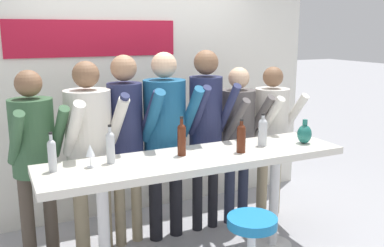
{
  "coord_description": "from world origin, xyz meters",
  "views": [
    {
      "loc": [
        -1.47,
        -3.01,
        1.99
      ],
      "look_at": [
        0.0,
        0.1,
        1.24
      ],
      "focal_mm": 40.0,
      "sensor_mm": 36.0,
      "label": 1
    }
  ],
  "objects_px": {
    "person_center_left": "(126,128)",
    "person_right": "(238,128)",
    "wine_bottle_2": "(182,138)",
    "wine_bottle_0": "(241,137)",
    "person_left": "(90,139)",
    "wine_bottle_1": "(110,146)",
    "person_far_right": "(272,126)",
    "person_center": "(165,127)",
    "wine_bottle_3": "(263,131)",
    "wine_glass_0": "(90,151)",
    "tasting_table": "(197,172)",
    "wine_bottle_4": "(52,154)",
    "person_far_left": "(34,147)",
    "decorative_vase": "(304,134)",
    "person_center_right": "(206,119)"
  },
  "relations": [
    {
      "from": "person_far_left",
      "to": "person_far_right",
      "type": "height_order",
      "value": "person_far_left"
    },
    {
      "from": "person_center",
      "to": "wine_bottle_0",
      "type": "bearing_deg",
      "value": -60.24
    },
    {
      "from": "person_far_right",
      "to": "wine_bottle_2",
      "type": "xyz_separation_m",
      "value": [
        -1.27,
        -0.53,
        0.13
      ]
    },
    {
      "from": "person_center",
      "to": "wine_bottle_3",
      "type": "distance_m",
      "value": 0.89
    },
    {
      "from": "person_center",
      "to": "person_center_right",
      "type": "height_order",
      "value": "person_center_right"
    },
    {
      "from": "wine_bottle_3",
      "to": "wine_glass_0",
      "type": "distance_m",
      "value": 1.51
    },
    {
      "from": "person_center",
      "to": "person_far_right",
      "type": "height_order",
      "value": "person_center"
    },
    {
      "from": "person_left",
      "to": "wine_bottle_3",
      "type": "xyz_separation_m",
      "value": [
        1.4,
        -0.54,
        0.05
      ]
    },
    {
      "from": "wine_bottle_1",
      "to": "wine_bottle_2",
      "type": "xyz_separation_m",
      "value": [
        0.58,
        -0.04,
        0.01
      ]
    },
    {
      "from": "person_right",
      "to": "wine_bottle_1",
      "type": "distance_m",
      "value": 1.55
    },
    {
      "from": "wine_bottle_2",
      "to": "wine_bottle_0",
      "type": "bearing_deg",
      "value": -15.18
    },
    {
      "from": "tasting_table",
      "to": "person_center",
      "type": "height_order",
      "value": "person_center"
    },
    {
      "from": "wine_bottle_0",
      "to": "wine_bottle_1",
      "type": "relative_size",
      "value": 0.94
    },
    {
      "from": "wine_bottle_2",
      "to": "wine_bottle_4",
      "type": "height_order",
      "value": "wine_bottle_2"
    },
    {
      "from": "wine_bottle_0",
      "to": "wine_glass_0",
      "type": "xyz_separation_m",
      "value": [
        -1.22,
        0.14,
        -0.01
      ]
    },
    {
      "from": "person_right",
      "to": "wine_bottle_4",
      "type": "bearing_deg",
      "value": -173.88
    },
    {
      "from": "tasting_table",
      "to": "wine_glass_0",
      "type": "relative_size",
      "value": 14.4
    },
    {
      "from": "person_far_left",
      "to": "person_center_right",
      "type": "distance_m",
      "value": 1.59
    },
    {
      "from": "wine_bottle_2",
      "to": "wine_glass_0",
      "type": "distance_m",
      "value": 0.74
    },
    {
      "from": "person_far_left",
      "to": "wine_bottle_1",
      "type": "relative_size",
      "value": 5.54
    },
    {
      "from": "tasting_table",
      "to": "wine_bottle_1",
      "type": "relative_size",
      "value": 8.41
    },
    {
      "from": "decorative_vase",
      "to": "person_center_right",
      "type": "bearing_deg",
      "value": 134.74
    },
    {
      "from": "person_left",
      "to": "wine_bottle_1",
      "type": "xyz_separation_m",
      "value": [
        0.06,
        -0.47,
        0.05
      ]
    },
    {
      "from": "person_far_left",
      "to": "tasting_table",
      "type": "bearing_deg",
      "value": -38.98
    },
    {
      "from": "wine_glass_0",
      "to": "person_center_left",
      "type": "bearing_deg",
      "value": 51.56
    },
    {
      "from": "person_center_left",
      "to": "wine_bottle_3",
      "type": "bearing_deg",
      "value": -38.34
    },
    {
      "from": "tasting_table",
      "to": "wine_bottle_2",
      "type": "height_order",
      "value": "wine_bottle_2"
    },
    {
      "from": "person_center_left",
      "to": "person_far_right",
      "type": "bearing_deg",
      "value": -10.18
    },
    {
      "from": "wine_bottle_0",
      "to": "wine_bottle_3",
      "type": "relative_size",
      "value": 0.98
    },
    {
      "from": "tasting_table",
      "to": "wine_bottle_2",
      "type": "bearing_deg",
      "value": 149.92
    },
    {
      "from": "person_far_left",
      "to": "wine_glass_0",
      "type": "relative_size",
      "value": 9.49
    },
    {
      "from": "person_right",
      "to": "tasting_table",
      "type": "bearing_deg",
      "value": -150.79
    },
    {
      "from": "person_left",
      "to": "person_far_right",
      "type": "distance_m",
      "value": 1.91
    },
    {
      "from": "person_left",
      "to": "wine_bottle_0",
      "type": "distance_m",
      "value": 1.29
    },
    {
      "from": "wine_bottle_2",
      "to": "wine_bottle_3",
      "type": "distance_m",
      "value": 0.77
    },
    {
      "from": "person_center_left",
      "to": "wine_glass_0",
      "type": "height_order",
      "value": "person_center_left"
    },
    {
      "from": "person_far_right",
      "to": "wine_glass_0",
      "type": "relative_size",
      "value": 9.16
    },
    {
      "from": "person_center_left",
      "to": "person_right",
      "type": "distance_m",
      "value": 1.18
    },
    {
      "from": "person_left",
      "to": "wine_bottle_0",
      "type": "relative_size",
      "value": 6.11
    },
    {
      "from": "tasting_table",
      "to": "decorative_vase",
      "type": "relative_size",
      "value": 11.58
    },
    {
      "from": "tasting_table",
      "to": "wine_bottle_4",
      "type": "xyz_separation_m",
      "value": [
        -1.12,
        0.09,
        0.27
      ]
    },
    {
      "from": "person_right",
      "to": "wine_bottle_0",
      "type": "height_order",
      "value": "person_right"
    },
    {
      "from": "wine_bottle_0",
      "to": "wine_bottle_1",
      "type": "bearing_deg",
      "value": 170.61
    },
    {
      "from": "person_center_right",
      "to": "person_right",
      "type": "xyz_separation_m",
      "value": [
        0.38,
        0.02,
        -0.13
      ]
    },
    {
      "from": "person_center",
      "to": "wine_bottle_2",
      "type": "distance_m",
      "value": 0.53
    },
    {
      "from": "wine_bottle_4",
      "to": "wine_bottle_2",
      "type": "bearing_deg",
      "value": -1.55
    },
    {
      "from": "wine_bottle_0",
      "to": "wine_glass_0",
      "type": "bearing_deg",
      "value": 173.54
    },
    {
      "from": "person_right",
      "to": "wine_bottle_2",
      "type": "distance_m",
      "value": 1.05
    },
    {
      "from": "wine_bottle_4",
      "to": "person_center_right",
      "type": "bearing_deg",
      "value": 18.58
    },
    {
      "from": "person_center_right",
      "to": "decorative_vase",
      "type": "height_order",
      "value": "person_center_right"
    }
  ]
}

